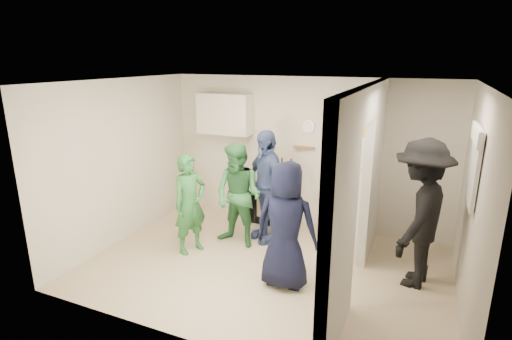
# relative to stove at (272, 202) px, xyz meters

# --- Properties ---
(floor) EXTENTS (4.80, 4.80, 0.00)m
(floor) POSITION_rel_stove_xyz_m (0.44, -1.37, -0.42)
(floor) COLOR beige
(floor) RESTS_ON ground
(wall_back) EXTENTS (4.80, 0.00, 4.80)m
(wall_back) POSITION_rel_stove_xyz_m (0.44, 0.33, 0.83)
(wall_back) COLOR silver
(wall_back) RESTS_ON floor
(wall_front) EXTENTS (4.80, 0.00, 4.80)m
(wall_front) POSITION_rel_stove_xyz_m (0.44, -3.07, 0.83)
(wall_front) COLOR silver
(wall_front) RESTS_ON floor
(wall_left) EXTENTS (0.00, 3.40, 3.40)m
(wall_left) POSITION_rel_stove_xyz_m (-1.96, -1.37, 0.83)
(wall_left) COLOR silver
(wall_left) RESTS_ON floor
(wall_right) EXTENTS (0.00, 3.40, 3.40)m
(wall_right) POSITION_rel_stove_xyz_m (2.84, -1.37, 0.83)
(wall_right) COLOR silver
(wall_right) RESTS_ON floor
(ceiling) EXTENTS (4.80, 4.80, 0.00)m
(ceiling) POSITION_rel_stove_xyz_m (0.44, -1.37, 2.08)
(ceiling) COLOR white
(ceiling) RESTS_ON wall_back
(partition_pier_back) EXTENTS (0.12, 1.20, 2.50)m
(partition_pier_back) POSITION_rel_stove_xyz_m (1.64, -0.27, 0.83)
(partition_pier_back) COLOR silver
(partition_pier_back) RESTS_ON floor
(partition_pier_front) EXTENTS (0.12, 1.20, 2.50)m
(partition_pier_front) POSITION_rel_stove_xyz_m (1.64, -2.47, 0.83)
(partition_pier_front) COLOR silver
(partition_pier_front) RESTS_ON floor
(partition_header) EXTENTS (0.12, 1.00, 0.40)m
(partition_header) POSITION_rel_stove_xyz_m (1.64, -1.37, 1.88)
(partition_header) COLOR silver
(partition_header) RESTS_ON partition_pier_back
(stove) EXTENTS (0.71, 0.59, 0.84)m
(stove) POSITION_rel_stove_xyz_m (0.00, 0.00, 0.00)
(stove) COLOR white
(stove) RESTS_ON floor
(upper_cabinet) EXTENTS (0.95, 0.34, 0.70)m
(upper_cabinet) POSITION_rel_stove_xyz_m (-0.96, 0.15, 1.43)
(upper_cabinet) COLOR silver
(upper_cabinet) RESTS_ON wall_back
(fridge) EXTENTS (0.71, 0.69, 1.72)m
(fridge) POSITION_rel_stove_xyz_m (1.25, -0.03, 0.44)
(fridge) COLOR white
(fridge) RESTS_ON floor
(wicker_basket) EXTENTS (0.35, 0.25, 0.15)m
(wicker_basket) POSITION_rel_stove_xyz_m (1.15, 0.02, 1.37)
(wicker_basket) COLOR brown
(wicker_basket) RESTS_ON fridge
(blue_bowl) EXTENTS (0.24, 0.24, 0.11)m
(blue_bowl) POSITION_rel_stove_xyz_m (1.15, 0.02, 1.50)
(blue_bowl) COLOR #16369A
(blue_bowl) RESTS_ON wicker_basket
(yellow_cup_stack_top) EXTENTS (0.09, 0.09, 0.25)m
(yellow_cup_stack_top) POSITION_rel_stove_xyz_m (1.47, -0.13, 1.42)
(yellow_cup_stack_top) COLOR yellow
(yellow_cup_stack_top) RESTS_ON fridge
(wall_clock) EXTENTS (0.22, 0.02, 0.22)m
(wall_clock) POSITION_rel_stove_xyz_m (0.49, 0.31, 1.28)
(wall_clock) COLOR white
(wall_clock) RESTS_ON wall_back
(spice_shelf) EXTENTS (0.35, 0.08, 0.03)m
(spice_shelf) POSITION_rel_stove_xyz_m (0.44, 0.28, 0.93)
(spice_shelf) COLOR olive
(spice_shelf) RESTS_ON wall_back
(nook_window) EXTENTS (0.03, 0.70, 0.80)m
(nook_window) POSITION_rel_stove_xyz_m (2.82, -1.17, 1.23)
(nook_window) COLOR black
(nook_window) RESTS_ON wall_right
(nook_window_frame) EXTENTS (0.04, 0.76, 0.86)m
(nook_window_frame) POSITION_rel_stove_xyz_m (2.80, -1.17, 1.23)
(nook_window_frame) COLOR white
(nook_window_frame) RESTS_ON wall_right
(nook_valance) EXTENTS (0.04, 0.82, 0.18)m
(nook_valance) POSITION_rel_stove_xyz_m (2.78, -1.17, 1.58)
(nook_valance) COLOR white
(nook_valance) RESTS_ON wall_right
(yellow_cup_stack_stove) EXTENTS (0.09, 0.09, 0.25)m
(yellow_cup_stack_stove) POSITION_rel_stove_xyz_m (-0.12, -0.22, 0.55)
(yellow_cup_stack_stove) COLOR #F0FF15
(yellow_cup_stack_stove) RESTS_ON stove
(red_cup) EXTENTS (0.09, 0.09, 0.12)m
(red_cup) POSITION_rel_stove_xyz_m (0.22, -0.20, 0.48)
(red_cup) COLOR #B80C25
(red_cup) RESTS_ON stove
(person_green_left) EXTENTS (0.53, 0.63, 1.48)m
(person_green_left) POSITION_rel_stove_xyz_m (-0.75, -1.37, 0.32)
(person_green_left) COLOR #2F7635
(person_green_left) RESTS_ON floor
(person_green_center) EXTENTS (0.84, 0.70, 1.58)m
(person_green_center) POSITION_rel_stove_xyz_m (-0.20, -0.90, 0.37)
(person_green_center) COLOR #377D45
(person_green_center) RESTS_ON floor
(person_denim) EXTENTS (1.08, 0.97, 1.76)m
(person_denim) POSITION_rel_stove_xyz_m (0.11, -0.56, 0.46)
(person_denim) COLOR #3A527F
(person_denim) RESTS_ON floor
(person_navy) EXTENTS (0.82, 0.56, 1.62)m
(person_navy) POSITION_rel_stove_xyz_m (0.83, -1.69, 0.39)
(person_navy) COLOR black
(person_navy) RESTS_ON floor
(person_nook) EXTENTS (0.95, 1.34, 1.88)m
(person_nook) POSITION_rel_stove_xyz_m (2.32, -0.97, 0.52)
(person_nook) COLOR black
(person_nook) RESTS_ON floor
(bottle_a) EXTENTS (0.07, 0.07, 0.27)m
(bottle_a) POSITION_rel_stove_xyz_m (-0.26, 0.11, 0.56)
(bottle_a) COLOR brown
(bottle_a) RESTS_ON stove
(bottle_b) EXTENTS (0.06, 0.06, 0.25)m
(bottle_b) POSITION_rel_stove_xyz_m (-0.18, -0.08, 0.55)
(bottle_b) COLOR #1A4F2A
(bottle_b) RESTS_ON stove
(bottle_c) EXTENTS (0.08, 0.08, 0.30)m
(bottle_c) POSITION_rel_stove_xyz_m (-0.09, 0.15, 0.57)
(bottle_c) COLOR #B6C0C5
(bottle_c) RESTS_ON stove
(bottle_d) EXTENTS (0.06, 0.06, 0.26)m
(bottle_d) POSITION_rel_stove_xyz_m (0.02, -0.07, 0.55)
(bottle_d) COLOR brown
(bottle_d) RESTS_ON stove
(bottle_e) EXTENTS (0.07, 0.07, 0.31)m
(bottle_e) POSITION_rel_stove_xyz_m (0.09, 0.18, 0.58)
(bottle_e) COLOR #99A3AA
(bottle_e) RESTS_ON stove
(bottle_f) EXTENTS (0.07, 0.07, 0.26)m
(bottle_f) POSITION_rel_stove_xyz_m (0.18, 0.03, 0.55)
(bottle_f) COLOR #163E20
(bottle_f) RESTS_ON stove
(bottle_g) EXTENTS (0.07, 0.07, 0.33)m
(bottle_g) POSITION_rel_stove_xyz_m (0.26, 0.15, 0.59)
(bottle_g) COLOR olive
(bottle_g) RESTS_ON stove
(bottle_h) EXTENTS (0.07, 0.07, 0.25)m
(bottle_h) POSITION_rel_stove_xyz_m (-0.30, -0.12, 0.55)
(bottle_h) COLOR silver
(bottle_h) RESTS_ON stove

